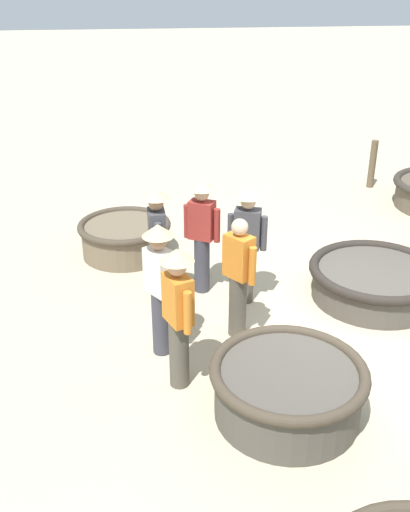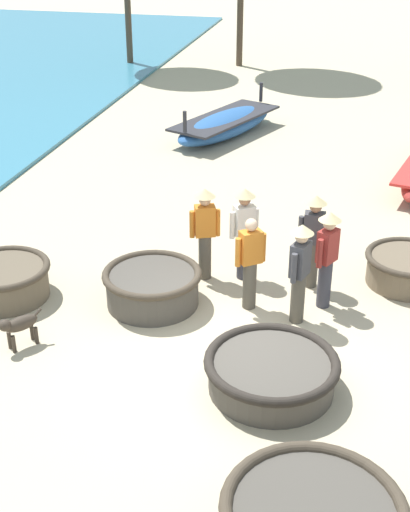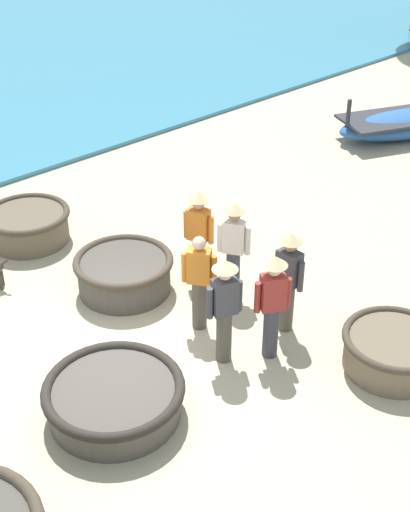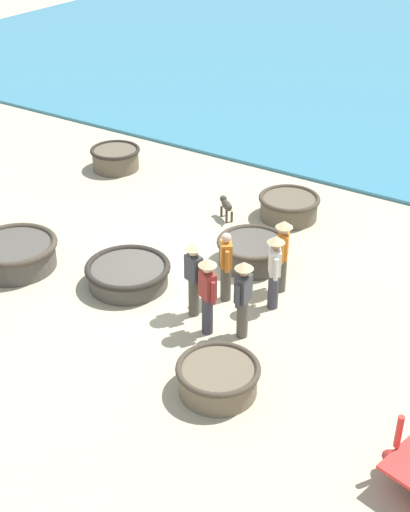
% 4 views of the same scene
% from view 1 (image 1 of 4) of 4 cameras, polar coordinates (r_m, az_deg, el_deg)
% --- Properties ---
extents(ground_plane, '(80.00, 80.00, 0.00)m').
position_cam_1_polar(ground_plane, '(8.03, 12.93, -6.42)').
color(ground_plane, '#BCAD8C').
extents(coracle_center, '(1.62, 1.62, 0.61)m').
position_cam_1_polar(coracle_center, '(6.31, 7.88, -12.38)').
color(coracle_center, '#4C473F').
rests_on(coracle_center, ground).
extents(coracle_far_left, '(1.84, 1.84, 0.50)m').
position_cam_1_polar(coracle_far_left, '(8.63, 15.87, -2.25)').
color(coracle_far_left, '#4C473F').
rests_on(coracle_far_left, ground).
extents(coracle_tilted, '(1.48, 1.48, 0.56)m').
position_cam_1_polar(coracle_tilted, '(9.65, -7.63, 1.83)').
color(coracle_tilted, brown).
rests_on(coracle_tilted, ground).
extents(fisherman_standing_left, '(0.36, 0.51, 1.67)m').
position_cam_1_polar(fisherman_standing_left, '(7.95, 4.03, 1.74)').
color(fisherman_standing_left, '#4C473D').
rests_on(fisherman_standing_left, ground).
extents(fisherman_hauling, '(0.53, 0.36, 1.67)m').
position_cam_1_polar(fisherman_hauling, '(7.92, -4.56, 1.61)').
color(fisherman_hauling, '#4C473D').
rests_on(fisherman_hauling, ground).
extents(fisherman_by_coracle, '(0.50, 0.36, 1.67)m').
position_cam_1_polar(fisherman_by_coracle, '(6.31, -2.57, -5.16)').
color(fisherman_by_coracle, '#4C473D').
rests_on(fisherman_by_coracle, ground).
extents(fisherman_crouching, '(0.46, 0.37, 1.67)m').
position_cam_1_polar(fisherman_crouching, '(6.86, -4.33, -2.46)').
color(fisherman_crouching, '#383842').
rests_on(fisherman_crouching, ground).
extents(fisherman_with_hat, '(0.44, 0.38, 1.57)m').
position_cam_1_polar(fisherman_with_hat, '(7.25, 3.20, -1.83)').
color(fisherman_with_hat, '#4C473D').
rests_on(fisherman_with_hat, ground).
extents(fisherman_standing_right, '(0.36, 0.48, 1.67)m').
position_cam_1_polar(fisherman_standing_right, '(8.21, -0.30, 2.60)').
color(fisherman_standing_right, '#383842').
rests_on(fisherman_standing_right, ground).
extents(mooring_post_mid_beach, '(0.14, 0.14, 1.00)m').
position_cam_1_polar(mooring_post_mid_beach, '(13.00, 15.66, 8.43)').
color(mooring_post_mid_beach, brown).
rests_on(mooring_post_mid_beach, ground).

